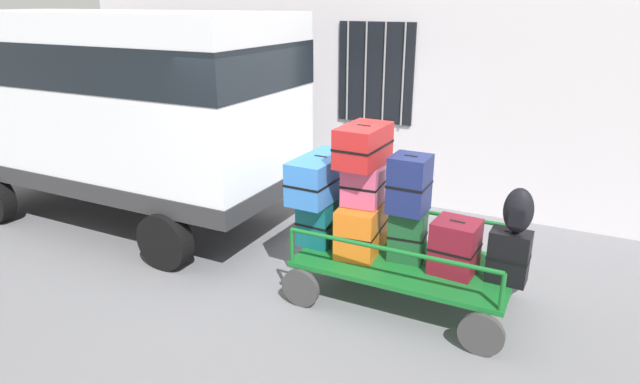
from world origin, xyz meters
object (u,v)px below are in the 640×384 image
Objects in this scene: suitcase_left_middle at (321,177)px; suitcase_right_bottom at (509,257)px; suitcase_midleft_bottom at (362,227)px; suitcase_center_middle at (409,184)px; van at (118,97)px; suitcase_center_bottom at (407,235)px; suitcase_midleft_top at (363,145)px; luggage_cart at (405,267)px; suitcase_left_bottom at (318,221)px; suitcase_midleft_middle at (363,184)px; suitcase_midright_bottom at (455,247)px; backpack at (518,211)px.

suitcase_left_middle is 1.72× the size of suitcase_right_bottom.
suitcase_right_bottom is at bearing -0.61° from suitcase_left_middle.
suitcase_center_middle is at bearing -2.85° from suitcase_midleft_bottom.
suitcase_center_bottom is at bearing -5.71° from van.
van reaches higher than suitcase_left_middle.
luggage_cart is at bearing 0.87° from suitcase_midleft_top.
luggage_cart is 1.07m from suitcase_left_bottom.
suitcase_midleft_middle is at bearing -3.14° from suitcase_left_middle.
suitcase_center_bottom is at bearing 4.25° from suitcase_midleft_top.
suitcase_center_bottom is (0.51, 0.02, -0.49)m from suitcase_midleft_middle.
suitcase_center_bottom is at bearing 90.00° from luggage_cart.
suitcase_right_bottom is at bearing 3.79° from suitcase_midright_bottom.
suitcase_center_middle is at bearing -2.61° from suitcase_left_middle.
suitcase_center_middle is at bearing -6.21° from van.
suitcase_midleft_top is (-0.51, -0.01, 1.27)m from luggage_cart.
van is at bearing 172.71° from suitcase_left_middle.
suitcase_midleft_top reaches higher than suitcase_center_middle.
suitcase_midleft_middle reaches higher than backpack.
van is at bearing 173.79° from suitcase_center_middle.
van is 3.90m from suitcase_midleft_top.
suitcase_midleft_bottom is at bearing 179.11° from backpack.
suitcase_midleft_bottom is 1.69× the size of backpack.
van is 3.93m from suitcase_midleft_middle.
suitcase_midleft_top is (3.87, -0.47, -0.12)m from van.
suitcase_left_bottom is 1.00× the size of suitcase_right_bottom.
van is 4.42m from suitcase_center_middle.
backpack is at bearing 1.04° from suitcase_midright_bottom.
van is at bearing 173.90° from luggage_cart.
suitcase_center_bottom reaches higher than luggage_cart.
van is 4.61m from luggage_cart.
suitcase_center_bottom is at bearing 179.21° from suitcase_right_bottom.
suitcase_left_bottom is 1.01m from suitcase_center_bottom.
luggage_cart is (4.37, -0.47, -1.39)m from van.
suitcase_center_middle is 1.07× the size of suitcase_midright_bottom.
luggage_cart is 0.62m from suitcase_midleft_bottom.
suitcase_center_middle is at bearing -90.00° from suitcase_center_bottom.
suitcase_left_bottom is 0.71× the size of suitcase_midleft_bottom.
suitcase_center_bottom is at bearing 90.00° from suitcase_center_middle.
suitcase_right_bottom is 0.49m from backpack.
van reaches higher than backpack.
suitcase_midleft_bottom is 0.51m from suitcase_center_bottom.
backpack reaches higher than suitcase_left_bottom.
suitcase_right_bottom is (1.52, 0.01, -0.50)m from suitcase_midleft_middle.
suitcase_center_bottom is at bearing 2.82° from suitcase_left_bottom.
backpack reaches higher than luggage_cart.
suitcase_midright_bottom is at bearing -1.98° from luggage_cart.
luggage_cart is 4.07× the size of suitcase_center_bottom.
van is 7.35× the size of suitcase_midleft_top.
suitcase_midright_bottom is (0.51, -0.01, -0.58)m from suitcase_center_middle.
suitcase_left_middle reaches higher than suitcase_midleft_bottom.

